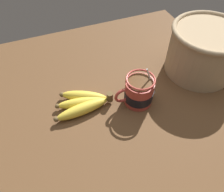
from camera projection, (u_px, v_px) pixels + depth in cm
name	position (u px, v px, depth cm)	size (l,w,h in cm)	color
table	(110.00, 113.00, 69.40)	(97.04, 97.04, 3.10)	brown
coffee_mug	(139.00, 92.00, 67.24)	(14.33, 9.05, 13.33)	#B23D33
banana_bunch	(83.00, 103.00, 67.75)	(19.26, 12.19, 4.09)	brown
woven_basket	(204.00, 50.00, 73.74)	(24.70, 24.70, 16.87)	tan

